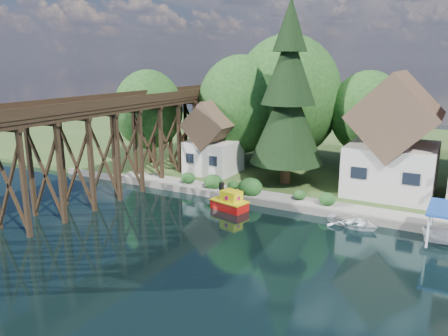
{
  "coord_description": "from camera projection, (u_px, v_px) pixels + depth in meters",
  "views": [
    {
      "loc": [
        12.08,
        -25.51,
        12.43
      ],
      "look_at": [
        -5.08,
        6.0,
        3.52
      ],
      "focal_mm": 35.0,
      "sensor_mm": 36.0,
      "label": 1
    }
  ],
  "objects": [
    {
      "name": "ground",
      "position": [
        247.0,
        244.0,
        30.34
      ],
      "size": [
        140.0,
        140.0,
        0.0
      ],
      "primitive_type": "plane",
      "color": "black",
      "rests_on": "ground"
    },
    {
      "name": "bank",
      "position": [
        355.0,
        152.0,
        59.27
      ],
      "size": [
        140.0,
        52.0,
        0.5
      ],
      "primitive_type": "cube",
      "color": "#2E481D",
      "rests_on": "ground"
    },
    {
      "name": "seawall",
      "position": [
        334.0,
        214.0,
        35.23
      ],
      "size": [
        60.0,
        0.4,
        0.62
      ],
      "primitive_type": "cube",
      "color": "slate",
      "rests_on": "ground"
    },
    {
      "name": "promenade",
      "position": [
        363.0,
        211.0,
        35.36
      ],
      "size": [
        50.0,
        2.6,
        0.06
      ],
      "primitive_type": "cube",
      "color": "gray",
      "rests_on": "bank"
    },
    {
      "name": "trestle_bridge",
      "position": [
        118.0,
        138.0,
        40.89
      ],
      "size": [
        4.12,
        44.18,
        9.3
      ],
      "color": "black",
      "rests_on": "ground"
    },
    {
      "name": "house_left",
      "position": [
        394.0,
        143.0,
        39.5
      ],
      "size": [
        7.64,
        8.64,
        11.02
      ],
      "color": "beige",
      "rests_on": "bank"
    },
    {
      "name": "shed",
      "position": [
        213.0,
        142.0,
        46.88
      ],
      "size": [
        5.09,
        5.4,
        7.85
      ],
      "color": "beige",
      "rests_on": "bank"
    },
    {
      "name": "bg_trees",
      "position": [
        343.0,
        110.0,
        46.24
      ],
      "size": [
        49.9,
        13.3,
        10.57
      ],
      "color": "#382314",
      "rests_on": "bank"
    },
    {
      "name": "shrubs",
      "position": [
        246.0,
        185.0,
        40.07
      ],
      "size": [
        15.76,
        2.47,
        1.7
      ],
      "color": "#194318",
      "rests_on": "bank"
    },
    {
      "name": "conifer",
      "position": [
        288.0,
        98.0,
        41.4
      ],
      "size": [
        7.12,
        7.12,
        17.52
      ],
      "color": "#382314",
      "rests_on": "bank"
    },
    {
      "name": "tugboat",
      "position": [
        230.0,
        202.0,
        37.11
      ],
      "size": [
        3.43,
        2.38,
        2.26
      ],
      "color": "#B60D0C",
      "rests_on": "ground"
    },
    {
      "name": "boat_white_a",
      "position": [
        353.0,
        221.0,
        33.5
      ],
      "size": [
        4.69,
        3.87,
        0.84
      ],
      "primitive_type": "imported",
      "rotation": [
        0.0,
        0.0,
        1.31
      ],
      "color": "white",
      "rests_on": "ground"
    }
  ]
}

